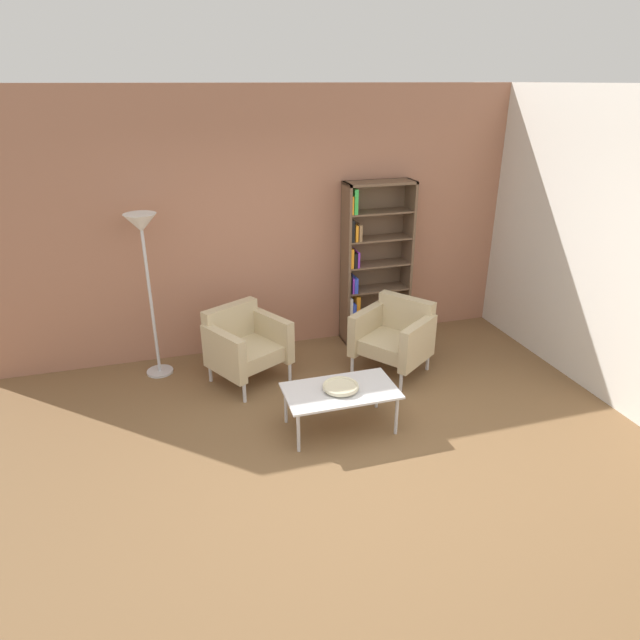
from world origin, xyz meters
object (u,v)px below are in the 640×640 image
object	(u,v)px
bookshelf_tall	(371,265)
floor_lamp_torchiere	(143,243)
armchair_spare_guest	(245,343)
armchair_near_window	(395,335)
decorative_bowl	(341,386)
coffee_table_low	(340,393)

from	to	relation	value
bookshelf_tall	floor_lamp_torchiere	distance (m)	2.55
armchair_spare_guest	armchair_near_window	xyz separation A→B (m)	(1.58, -0.26, 0.00)
bookshelf_tall	decorative_bowl	size ratio (longest dim) A/B	5.94
coffee_table_low	floor_lamp_torchiere	bearing A→B (deg)	134.78
bookshelf_tall	armchair_near_window	world-z (taller)	bookshelf_tall
armchair_spare_guest	armchair_near_window	size ratio (longest dim) A/B	0.98
decorative_bowl	armchair_near_window	size ratio (longest dim) A/B	0.34
armchair_near_window	floor_lamp_torchiere	world-z (taller)	floor_lamp_torchiere
bookshelf_tall	armchair_spare_guest	world-z (taller)	bookshelf_tall
bookshelf_tall	coffee_table_low	distance (m)	2.06
armchair_spare_guest	floor_lamp_torchiere	size ratio (longest dim) A/B	0.53
armchair_spare_guest	floor_lamp_torchiere	world-z (taller)	floor_lamp_torchiere
bookshelf_tall	decorative_bowl	world-z (taller)	bookshelf_tall
bookshelf_tall	armchair_spare_guest	bearing A→B (deg)	-159.80
armchair_spare_guest	floor_lamp_torchiere	xyz separation A→B (m)	(-0.88, 0.41, 1.03)
decorative_bowl	floor_lamp_torchiere	distance (m)	2.41
bookshelf_tall	decorative_bowl	xyz separation A→B (m)	(-0.95, -1.74, -0.50)
coffee_table_low	armchair_near_window	size ratio (longest dim) A/B	1.06
bookshelf_tall	armchair_near_window	bearing A→B (deg)	-92.45
coffee_table_low	armchair_spare_guest	distance (m)	1.33
coffee_table_low	floor_lamp_torchiere	size ratio (longest dim) A/B	0.57
bookshelf_tall	armchair_near_window	xyz separation A→B (m)	(-0.04, -0.85, -0.52)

